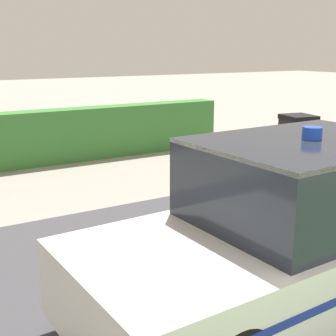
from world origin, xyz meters
The scene contains 4 objects.
road_strip centered at (0.00, 3.63, 0.01)m, with size 28.00×5.35×0.01m, color #424247.
garden_hedge centered at (0.53, 9.79, 0.59)m, with size 8.53×0.56×1.18m, color #3D7F38.
police_car centered at (0.64, 2.71, 0.79)m, with size 4.16×1.91×1.76m.
wheelie_bin centered at (4.93, 6.71, 0.57)m, with size 0.71×0.75×1.12m.
Camera 1 is at (-2.51, -0.25, 2.47)m, focal length 50.00 mm.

